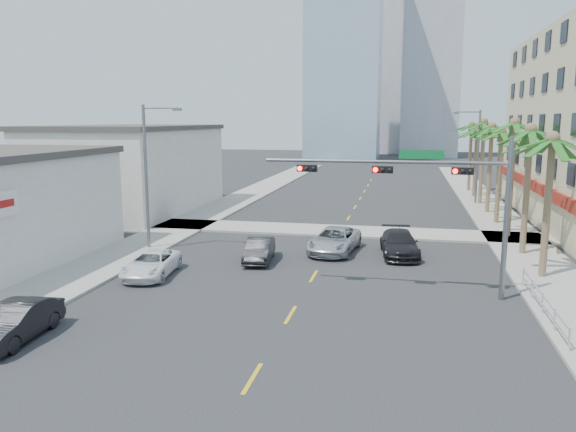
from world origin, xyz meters
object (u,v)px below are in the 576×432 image
(traffic_signal_mast, at_px, (433,188))
(car_parked_far, at_px, (151,264))
(car_lane_center, at_px, (334,240))
(car_lane_left, at_px, (259,250))
(car_lane_right, at_px, (399,244))
(car_parked_mid, at_px, (17,322))

(traffic_signal_mast, bearing_deg, car_parked_far, 178.37)
(car_lane_center, bearing_deg, car_lane_left, -135.08)
(car_lane_center, xyz_separation_m, car_lane_right, (3.94, -0.10, -0.01))
(traffic_signal_mast, bearing_deg, car_lane_center, 125.16)
(car_parked_mid, relative_size, car_lane_center, 0.79)
(traffic_signal_mast, distance_m, car_lane_left, 11.32)
(car_parked_far, relative_size, car_lane_center, 0.86)
(traffic_signal_mast, distance_m, car_lane_right, 8.85)
(traffic_signal_mast, bearing_deg, car_parked_mid, -150.17)
(car_parked_far, bearing_deg, car_lane_left, 35.22)
(car_parked_mid, bearing_deg, car_lane_right, 46.35)
(car_parked_far, xyz_separation_m, car_lane_left, (4.75, 4.16, 0.03))
(car_parked_far, bearing_deg, car_lane_center, 33.87)
(car_lane_left, relative_size, car_lane_right, 0.80)
(car_parked_mid, xyz_separation_m, car_lane_center, (9.77, 16.39, 0.05))
(traffic_signal_mast, relative_size, car_parked_far, 2.39)
(car_lane_center, bearing_deg, car_lane_right, 5.31)
(car_lane_left, bearing_deg, traffic_signal_mast, -32.57)
(traffic_signal_mast, xyz_separation_m, car_lane_center, (-5.41, 7.68, -4.31))
(car_parked_mid, xyz_separation_m, car_lane_left, (5.80, 13.27, -0.03))
(car_lane_right, bearing_deg, car_parked_mid, -136.65)
(traffic_signal_mast, xyz_separation_m, car_parked_mid, (-15.18, -8.71, -4.36))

